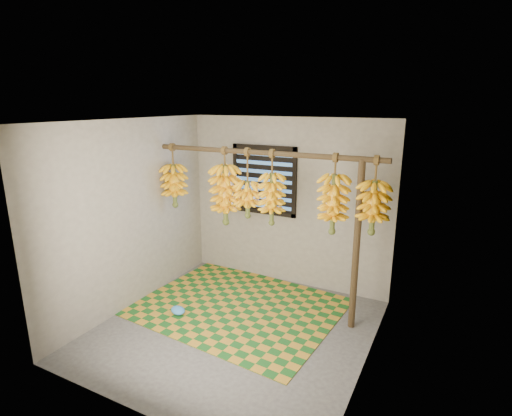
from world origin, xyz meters
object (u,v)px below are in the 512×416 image
Objects in this scene: banana_bunch_c at (248,199)px; banana_bunch_f at (373,208)px; banana_bunch_d at (272,199)px; banana_bunch_e at (333,204)px; banana_bunch_b at (225,195)px; woven_mat at (238,306)px; support_post at (356,247)px; plastic_bag at (178,310)px; banana_bunch_a at (174,186)px.

banana_bunch_c and banana_bunch_f have the same top height.
banana_bunch_c is at bearing 180.00° from banana_bunch_d.
banana_bunch_e is (0.77, 0.00, 0.02)m from banana_bunch_d.
banana_bunch_e is at bearing 0.00° from banana_bunch_b.
woven_mat is at bearing -36.85° from banana_bunch_b.
banana_bunch_e is at bearing -180.00° from banana_bunch_f.
support_post reaches higher than plastic_bag.
banana_bunch_c is at bearing 180.00° from support_post.
support_post is 0.55m from banana_bunch_e.
banana_bunch_f is (1.59, 0.22, 1.48)m from woven_mat.
banana_bunch_c is 1.02× the size of banana_bunch_f.
banana_bunch_d is 1.00× the size of banana_bunch_e.
banana_bunch_d is at bearing 29.84° from woven_mat.
banana_bunch_f is at bearing 7.73° from woven_mat.
plastic_bag is at bearing -53.31° from banana_bunch_a.
banana_bunch_a is at bearing 126.69° from plastic_bag.
banana_bunch_d is at bearing 0.00° from banana_bunch_a.
banana_bunch_c is at bearing 180.00° from banana_bunch_f.
woven_mat is 2.69× the size of banana_bunch_e.
banana_bunch_a reaches higher than woven_mat.
banana_bunch_f is at bearing 18.64° from plastic_bag.
banana_bunch_a is at bearing 180.00° from banana_bunch_d.
banana_bunch_d and banana_bunch_f have the same top height.
support_post is at bearing 0.00° from banana_bunch_b.
banana_bunch_e is at bearing 180.00° from support_post.
banana_bunch_d reaches higher than woven_mat.
banana_bunch_b is 1.87m from banana_bunch_f.
banana_bunch_f is at bearing 0.00° from banana_bunch_c.
support_post is 2.28× the size of banana_bunch_c.
banana_bunch_f is (2.70, 0.00, 0.01)m from banana_bunch_a.
banana_bunch_f reaches higher than plastic_bag.
plastic_bag is 0.25× the size of banana_bunch_a.
banana_bunch_b is (-0.29, 0.22, 1.42)m from woven_mat.
banana_bunch_a is 0.95× the size of banana_bunch_e.
banana_bunch_d is at bearing 0.00° from banana_bunch_b.
banana_bunch_c is (0.04, 0.22, 1.40)m from woven_mat.
banana_bunch_d is 1.08× the size of banana_bunch_f.
banana_bunch_f is at bearing 0.00° from support_post.
banana_bunch_f is (0.44, 0.00, 0.01)m from banana_bunch_e.
banana_bunch_b is at bearing 143.15° from woven_mat.
banana_bunch_b and banana_bunch_d have the same top height.
support_post is 1.78m from banana_bunch_b.
woven_mat is 2.18m from banana_bunch_f.
banana_bunch_c is 0.95× the size of banana_bunch_e.
support_post is 1.98× the size of banana_bunch_b.
banana_bunch_f is (0.15, 0.00, 0.48)m from support_post.
banana_bunch_a is 0.87× the size of banana_bunch_b.
banana_bunch_e is (-0.29, 0.00, 0.47)m from support_post.
plastic_bag is at bearing -161.36° from banana_bunch_f.
support_post is at bearing 0.00° from banana_bunch_d.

